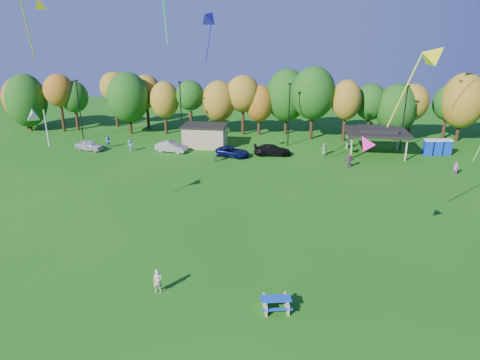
# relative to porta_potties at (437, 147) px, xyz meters

# --- Properties ---
(ground) EXTENTS (160.00, 160.00, 0.00)m
(ground) POSITION_rel_porta_potties_xyz_m (-22.41, -37.94, -1.10)
(ground) COLOR #19600F
(ground) RESTS_ON ground
(tree_line) EXTENTS (93.57, 10.55, 11.15)m
(tree_line) POSITION_rel_porta_potties_xyz_m (-23.44, 7.58, 4.82)
(tree_line) COLOR black
(tree_line) RESTS_ON ground
(lamp_posts) EXTENTS (64.50, 0.25, 9.09)m
(lamp_posts) POSITION_rel_porta_potties_xyz_m (-20.41, 2.06, 3.80)
(lamp_posts) COLOR black
(lamp_posts) RESTS_ON ground
(utility_building) EXTENTS (6.30, 4.30, 3.25)m
(utility_building) POSITION_rel_porta_potties_xyz_m (-32.41, 0.06, 0.54)
(utility_building) COLOR tan
(utility_building) RESTS_ON ground
(pavilion) EXTENTS (8.20, 6.20, 3.77)m
(pavilion) POSITION_rel_porta_potties_xyz_m (-8.41, -0.94, 2.13)
(pavilion) COLOR tan
(pavilion) RESTS_ON ground
(porta_potties) EXTENTS (3.75, 1.59, 2.18)m
(porta_potties) POSITION_rel_porta_potties_xyz_m (0.00, 0.00, 0.00)
(porta_potties) COLOR #0D37B2
(porta_potties) RESTS_ON ground
(picnic_table) EXTENTS (2.16, 1.90, 0.82)m
(picnic_table) POSITION_rel_porta_potties_xyz_m (-20.13, -37.00, -0.62)
(picnic_table) COLOR tan
(picnic_table) RESTS_ON ground
(kite_flyer) EXTENTS (0.66, 0.47, 1.70)m
(kite_flyer) POSITION_rel_porta_potties_xyz_m (-27.98, -36.21, -0.25)
(kite_flyer) COLOR beige
(kite_flyer) RESTS_ON ground
(car_a) EXTENTS (4.57, 2.62, 1.46)m
(car_a) POSITION_rel_porta_potties_xyz_m (-48.33, -4.07, -0.37)
(car_a) COLOR silver
(car_a) RESTS_ON ground
(car_b) EXTENTS (4.74, 2.39, 1.49)m
(car_b) POSITION_rel_porta_potties_xyz_m (-36.54, -3.37, -0.35)
(car_b) COLOR #A5A4AA
(car_b) RESTS_ON ground
(car_c) EXTENTS (5.18, 3.46, 1.32)m
(car_c) POSITION_rel_porta_potties_xyz_m (-27.75, -4.45, -0.44)
(car_c) COLOR #0B1047
(car_c) RESTS_ON ground
(car_d) EXTENTS (5.21, 2.51, 1.46)m
(car_d) POSITION_rel_porta_potties_xyz_m (-22.39, -3.16, -0.37)
(car_d) COLOR black
(car_d) RESTS_ON ground
(far_person_0) EXTENTS (1.63, 0.96, 1.68)m
(far_person_0) POSITION_rel_porta_potties_xyz_m (-12.54, -7.18, -0.26)
(far_person_0) COLOR #8F3B7A
(far_person_0) RESTS_ON ground
(far_person_1) EXTENTS (0.98, 0.95, 1.65)m
(far_person_1) POSITION_rel_porta_potties_xyz_m (-29.58, -7.06, -0.27)
(far_person_1) COLOR #4D7B4B
(far_person_1) RESTS_ON ground
(far_person_2) EXTENTS (0.94, 0.77, 1.81)m
(far_person_2) POSITION_rel_porta_potties_xyz_m (-46.30, -2.32, -0.19)
(far_person_2) COLOR #5684BE
(far_person_2) RESTS_ON ground
(far_person_3) EXTENTS (0.87, 0.64, 1.63)m
(far_person_3) POSITION_rel_porta_potties_xyz_m (-15.36, -2.08, -0.28)
(far_person_3) COLOR #668158
(far_person_3) RESTS_ON ground
(far_person_4) EXTENTS (0.66, 0.56, 1.55)m
(far_person_4) POSITION_rel_porta_potties_xyz_m (-0.27, -8.42, -0.32)
(far_person_4) COLOR #BD59AA
(far_person_4) RESTS_ON ground
(far_person_5) EXTENTS (1.22, 1.01, 1.64)m
(far_person_5) POSITION_rel_porta_potties_xyz_m (-42.44, -3.80, -0.28)
(far_person_5) COLOR #5074B0
(far_person_5) RESTS_ON ground
(kite_0) EXTENTS (1.60, 1.45, 1.28)m
(kite_0) POSITION_rel_porta_potties_xyz_m (-15.14, -33.55, 8.97)
(kite_0) COLOR #F30D86
(kite_3) EXTENTS (3.39, 1.71, 5.53)m
(kite_3) POSITION_rel_porta_potties_xyz_m (-11.21, -31.38, 13.99)
(kite_3) COLOR yellow
(kite_5) EXTENTS (1.76, 2.18, 3.53)m
(kite_5) POSITION_rel_porta_potties_xyz_m (-39.85, -28.74, 9.16)
(kite_5) COLOR #AFAFAF
(kite_6) EXTENTS (1.65, 3.12, 5.33)m
(kite_6) POSITION_rel_porta_potties_xyz_m (-41.18, -23.40, 17.37)
(kite_6) COLOR gold
(kite_7) EXTENTS (1.78, 2.89, 4.58)m
(kite_7) POSITION_rel_porta_potties_xyz_m (-26.81, -22.49, 16.31)
(kite_7) COLOR navy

